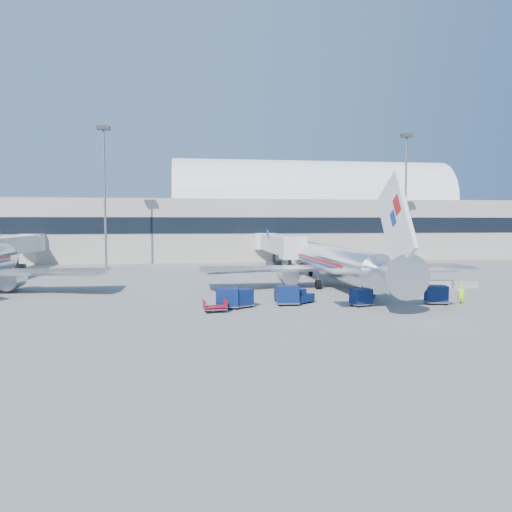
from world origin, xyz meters
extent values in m
plane|color=gray|center=(0.00, 0.00, 0.00)|extent=(260.00, 260.00, 0.00)
cube|color=#B2AA9E|center=(-25.00, 56.00, 6.00)|extent=(170.00, 28.00, 12.00)
cube|color=black|center=(-25.00, 42.05, 7.00)|extent=(170.00, 0.40, 3.00)
cylinder|color=white|center=(20.00, 56.00, 12.00)|extent=(60.00, 18.00, 18.00)
cylinder|color=silver|center=(10.00, 6.00, 2.90)|extent=(3.80, 28.00, 3.80)
sphere|color=silver|center=(10.00, 20.00, 2.90)|extent=(3.72, 3.72, 3.72)
cone|color=silver|center=(10.00, -11.00, 3.30)|extent=(3.80, 6.00, 3.80)
cube|color=#AC0D15|center=(10.00, 7.00, 3.15)|extent=(3.85, 20.16, 0.32)
cube|color=navy|center=(10.00, 7.00, 2.78)|extent=(3.85, 20.16, 0.32)
cube|color=white|center=(10.00, -11.50, 7.70)|extent=(0.35, 7.79, 8.74)
cube|color=silver|center=(10.00, -10.50, 3.50)|extent=(11.00, 3.00, 0.18)
cube|color=silver|center=(10.00, 5.00, 2.30)|extent=(32.00, 5.00, 0.28)
cylinder|color=#B7B7BC|center=(4.50, 6.50, 1.35)|extent=(2.10, 3.80, 2.10)
cylinder|color=#B7B7BC|center=(15.50, 6.50, 1.35)|extent=(2.10, 3.80, 2.10)
cylinder|color=black|center=(10.00, 17.00, 0.45)|extent=(0.40, 0.90, 0.90)
sphere|color=silver|center=(-32.00, 20.00, 2.90)|extent=(3.72, 3.72, 3.72)
cylinder|color=#B7B7BC|center=(-26.50, 6.50, 1.35)|extent=(2.10, 3.80, 2.10)
cube|color=silver|center=(7.60, 30.00, 4.00)|extent=(2.70, 24.00, 2.70)
cube|color=silver|center=(7.60, 17.80, 4.00)|extent=(3.40, 3.20, 3.20)
cylinder|color=silver|center=(7.60, 41.50, 4.00)|extent=(4.40, 4.40, 3.00)
cube|color=#2D2D30|center=(7.60, 20.00, 1.80)|extent=(0.50, 0.50, 3.00)
cube|color=#2D2D30|center=(7.60, 20.00, 0.45)|extent=(2.60, 1.00, 0.90)
cube|color=#2D2D30|center=(7.60, 33.00, 1.80)|extent=(0.50, 0.50, 3.00)
cube|color=#2D2D30|center=(7.60, 33.00, 0.45)|extent=(2.60, 1.00, 0.90)
cube|color=navy|center=(6.00, 30.00, 5.80)|extent=(0.12, 1.40, 0.90)
cube|color=silver|center=(-34.40, 30.00, 4.00)|extent=(2.70, 24.00, 2.70)
cylinder|color=silver|center=(-34.40, 41.50, 4.00)|extent=(4.40, 4.40, 3.00)
cube|color=#2D2D30|center=(-34.40, 33.00, 1.80)|extent=(0.50, 0.50, 3.00)
cube|color=#2D2D30|center=(-34.40, 33.00, 0.45)|extent=(2.60, 1.00, 0.90)
cylinder|color=slate|center=(-20.00, 30.00, 11.00)|extent=(0.36, 0.36, 22.00)
cube|color=#2D2D30|center=(-20.00, 30.00, 22.30)|extent=(2.00, 1.20, 0.60)
cylinder|color=slate|center=(30.00, 30.00, 11.00)|extent=(0.36, 0.36, 22.00)
cube|color=#2D2D30|center=(30.00, 30.00, 22.30)|extent=(2.00, 1.20, 0.60)
cube|color=#9E9E96|center=(18.00, 2.00, 0.45)|extent=(3.00, 0.55, 0.90)
cube|color=#9E9E96|center=(21.30, 2.00, 0.45)|extent=(3.00, 0.55, 0.90)
cube|color=#9E9E96|center=(24.60, 2.00, 0.45)|extent=(3.00, 0.55, 0.90)
cube|color=#09194A|center=(3.37, -5.86, 0.53)|extent=(2.45, 2.22, 0.72)
cube|color=#09194A|center=(2.98, -6.15, 1.11)|extent=(1.28, 1.29, 0.68)
cylinder|color=black|center=(3.73, -5.05, 0.27)|extent=(0.56, 0.49, 0.54)
cube|color=#09194A|center=(10.18, -3.74, 0.52)|extent=(2.40, 2.07, 0.70)
cube|color=#09194A|center=(9.79, -3.49, 1.08)|extent=(1.22, 1.25, 0.66)
cylinder|color=black|center=(11.04, -3.79, 0.26)|extent=(0.55, 0.46, 0.53)
cube|color=#09194A|center=(1.65, -3.34, 0.56)|extent=(1.50, 2.47, 0.76)
cube|color=#09194A|center=(1.57, -3.84, 1.16)|extent=(1.14, 1.05, 0.71)
cylinder|color=black|center=(1.32, -2.47, 0.28)|extent=(0.30, 0.59, 0.57)
cube|color=#09194A|center=(1.73, -6.63, 1.03)|extent=(2.02, 1.60, 1.57)
cube|color=slate|center=(1.73, -6.63, 0.24)|extent=(2.13, 1.66, 0.11)
cylinder|color=black|center=(2.51, -6.07, 0.22)|extent=(0.44, 0.19, 0.43)
cube|color=#09194A|center=(-2.66, -7.29, 0.96)|extent=(2.27, 2.12, 1.46)
cube|color=slate|center=(-2.66, -7.29, 0.22)|extent=(2.38, 2.21, 0.10)
cylinder|color=black|center=(-2.31, -6.46, 0.20)|extent=(0.43, 0.34, 0.40)
cube|color=#09194A|center=(-3.92, -7.63, 1.03)|extent=(2.17, 1.81, 1.57)
cube|color=slate|center=(-3.92, -7.63, 0.24)|extent=(2.28, 1.88, 0.11)
cylinder|color=black|center=(-3.08, -7.16, 0.22)|extent=(0.46, 0.24, 0.43)
cube|color=#09194A|center=(8.27, -8.12, 0.91)|extent=(2.05, 1.80, 1.38)
cube|color=slate|center=(8.27, -8.12, 0.21)|extent=(2.15, 1.87, 0.10)
cylinder|color=black|center=(8.74, -7.41, 0.19)|extent=(0.41, 0.26, 0.38)
cube|color=#09194A|center=(15.63, -8.07, 0.99)|extent=(2.15, 1.84, 1.52)
cube|color=slate|center=(15.63, -8.07, 0.23)|extent=(2.27, 1.91, 0.10)
cylinder|color=black|center=(16.47, -7.67, 0.21)|extent=(0.44, 0.25, 0.42)
cube|color=slate|center=(-5.15, -9.29, 0.31)|extent=(2.07, 1.52, 0.11)
cube|color=maroon|center=(-5.15, -9.29, 0.48)|extent=(2.07, 1.57, 0.07)
cylinder|color=black|center=(-4.59, -8.75, 0.18)|extent=(0.37, 0.18, 0.35)
imported|color=#A6FF1A|center=(17.73, -8.74, 0.95)|extent=(0.77, 0.82, 1.89)
camera|label=1|loc=(-7.69, -51.46, 7.76)|focal=35.00mm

